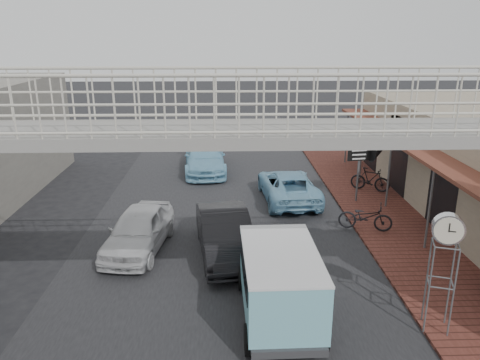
{
  "coord_description": "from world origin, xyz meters",
  "views": [
    {
      "loc": [
        0.19,
        -13.2,
        7.04
      ],
      "look_at": [
        0.72,
        3.44,
        1.8
      ],
      "focal_mm": 35.0,
      "sensor_mm": 36.0,
      "label": 1
    }
  ],
  "objects": [
    {
      "name": "angkot_curb",
      "position": [
        2.92,
        6.15,
        0.66
      ],
      "size": [
        2.51,
        4.92,
        1.33
      ],
      "primitive_type": "imported",
      "rotation": [
        0.0,
        0.0,
        3.21
      ],
      "color": "#78B2D1",
      "rests_on": "ground"
    },
    {
      "name": "angkot_far",
      "position": [
        -0.9,
        10.79,
        0.74
      ],
      "size": [
        2.4,
        5.24,
        1.48
      ],
      "primitive_type": "imported",
      "rotation": [
        0.0,
        0.0,
        0.06
      ],
      "color": "#7FBEDD",
      "rests_on": "ground"
    },
    {
      "name": "white_hatchback",
      "position": [
        -2.76,
        1.39,
        0.72
      ],
      "size": [
        2.25,
        4.4,
        1.43
      ],
      "primitive_type": "imported",
      "rotation": [
        0.0,
        0.0,
        -0.14
      ],
      "color": "silver",
      "rests_on": "ground"
    },
    {
      "name": "sidewalk",
      "position": [
        6.5,
        3.0,
        0.05
      ],
      "size": [
        3.0,
        40.0,
        0.1
      ],
      "primitive_type": "cube",
      "color": "brown",
      "rests_on": "ground"
    },
    {
      "name": "motorcycle_far",
      "position": [
        6.82,
        7.05,
        0.64
      ],
      "size": [
        1.81,
        1.29,
        1.07
      ],
      "primitive_type": "imported",
      "rotation": [
        0.0,
        0.0,
        1.08
      ],
      "color": "black",
      "rests_on": "sidewalk"
    },
    {
      "name": "ground",
      "position": [
        0.0,
        0.0,
        0.0
      ],
      "size": [
        120.0,
        120.0,
        0.0
      ],
      "primitive_type": "plane",
      "color": "black",
      "rests_on": "ground"
    },
    {
      "name": "angkot_van",
      "position": [
        1.5,
        -2.8,
        1.27
      ],
      "size": [
        1.96,
        4.13,
        2.0
      ],
      "rotation": [
        0.0,
        0.0,
        0.02
      ],
      "color": "black",
      "rests_on": "ground"
    },
    {
      "name": "footbridge",
      "position": [
        0.0,
        -4.0,
        3.18
      ],
      "size": [
        16.4,
        2.4,
        6.34
      ],
      "color": "gray",
      "rests_on": "ground"
    },
    {
      "name": "street_clock",
      "position": [
        5.3,
        -3.44,
        2.59
      ],
      "size": [
        0.78,
        0.72,
        3.01
      ],
      "rotation": [
        0.0,
        0.0,
        -0.31
      ],
      "color": "#59595B",
      "rests_on": "sidewalk"
    },
    {
      "name": "motorcycle_near",
      "position": [
        5.3,
        2.59,
        0.61
      ],
      "size": [
        2.05,
        1.2,
        1.02
      ],
      "primitive_type": "imported",
      "rotation": [
        0.0,
        0.0,
        1.28
      ],
      "color": "black",
      "rests_on": "sidewalk"
    },
    {
      "name": "dark_sedan",
      "position": [
        0.14,
        0.91,
        0.75
      ],
      "size": [
        2.18,
        4.74,
        1.51
      ],
      "primitive_type": "imported",
      "rotation": [
        0.0,
        0.0,
        0.13
      ],
      "color": "black",
      "rests_on": "ground"
    },
    {
      "name": "road_strip",
      "position": [
        0.0,
        0.0,
        0.01
      ],
      "size": [
        10.0,
        60.0,
        0.01
      ],
      "primitive_type": "cube",
      "color": "black",
      "rests_on": "ground"
    },
    {
      "name": "arrow_sign",
      "position": [
        6.48,
        5.75,
        2.28
      ],
      "size": [
        1.6,
        1.04,
        2.69
      ],
      "rotation": [
        0.0,
        0.0,
        0.14
      ],
      "color": "#59595B",
      "rests_on": "sidewalk"
    }
  ]
}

